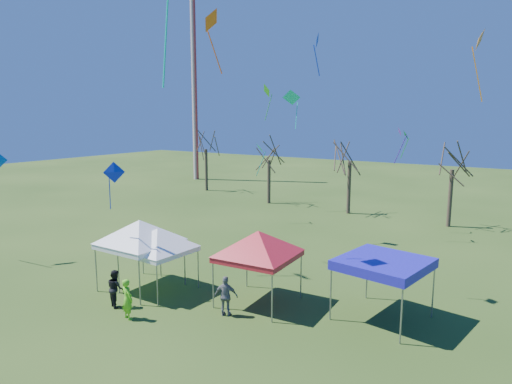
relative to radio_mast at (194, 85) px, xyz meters
The scene contains 22 objects.
ground 45.78m from the radio_mast, 50.53° to the right, with size 140.00×140.00×0.00m, color #294315.
radio_mast is the anchor object (origin of this frame).
tree_0 11.45m from the radio_mast, 42.77° to the right, with size 3.83×3.83×8.44m.
tree_1 20.72m from the radio_mast, 28.48° to the right, with size 3.42×3.42×7.54m.
tree_2 28.08m from the radio_mast, 20.57° to the right, with size 3.71×3.71×8.18m.
tree_3 36.04m from the radio_mast, 16.31° to the right, with size 3.59×3.59×7.91m.
tent_white_west 40.85m from the radio_mast, 53.72° to the right, with size 4.61×4.61×4.06m.
tent_white_mid 41.26m from the radio_mast, 52.40° to the right, with size 4.13×4.13×3.64m.
tent_red 43.37m from the radio_mast, 45.95° to the right, with size 4.50×4.50×3.97m.
tent_blue 46.37m from the radio_mast, 39.82° to the right, with size 3.84×3.84×2.64m.
person_grey 44.96m from the radio_mast, 48.11° to the right, with size 1.03×0.43×1.76m, color slate.
person_dark 43.53m from the radio_mast, 54.77° to the right, with size 0.83×0.65×1.71m, color black.
person_green 44.83m from the radio_mast, 53.65° to the right, with size 0.65×0.42×1.77m, color #64D622.
kite_19 34.22m from the radio_mast, 22.57° to the right, with size 0.56×0.80×2.09m.
kite_27 42.77m from the radio_mast, 48.70° to the right, with size 0.82×1.16×2.58m.
kite_1 41.24m from the radio_mast, 54.95° to the right, with size 0.80×0.93×2.26m.
kite_13 27.07m from the radio_mast, 38.35° to the right, with size 1.24×1.26×2.67m.
kite_11 32.33m from the radio_mast, 38.10° to the right, with size 1.42×1.16×2.64m.
kite_2 21.78m from the radio_mast, 32.27° to the right, with size 1.43×1.29×3.32m.
kite_17 45.92m from the radio_mast, 35.36° to the right, with size 0.57×0.96×2.91m.
kite_18 41.25m from the radio_mast, 41.81° to the right, with size 0.42×0.76×1.96m.
kite_22 35.48m from the radio_mast, 26.28° to the right, with size 0.83×0.92×2.51m.
Camera 1 is at (12.21, -13.31, 8.59)m, focal length 32.00 mm.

